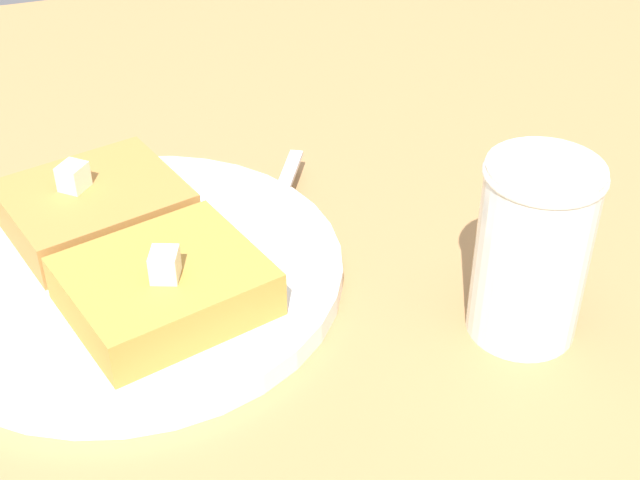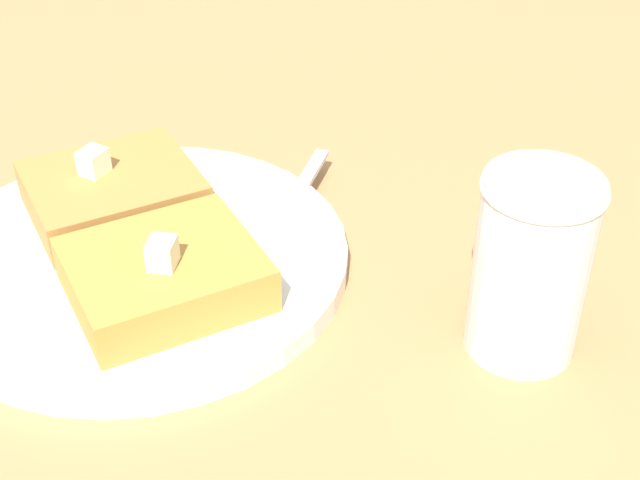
# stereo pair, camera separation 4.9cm
# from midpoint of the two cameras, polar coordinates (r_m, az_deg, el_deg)

# --- Properties ---
(table_surface) EXTENTS (0.97, 0.97, 0.03)m
(table_surface) POSITION_cam_midpoint_polar(r_m,az_deg,el_deg) (0.58, -4.70, -1.02)
(table_surface) COLOR #A57948
(table_surface) RESTS_ON ground
(plate) EXTENTS (0.25, 0.25, 0.01)m
(plate) POSITION_cam_midpoint_polar(r_m,az_deg,el_deg) (0.55, -14.51, -2.01)
(plate) COLOR silver
(plate) RESTS_ON table_surface
(toast_slice_left) EXTENTS (0.11, 0.12, 0.03)m
(toast_slice_left) POSITION_cam_midpoint_polar(r_m,az_deg,el_deg) (0.50, -12.72, -3.01)
(toast_slice_left) COLOR #B78537
(toast_slice_left) RESTS_ON plate
(toast_slice_middle) EXTENTS (0.11, 0.12, 0.03)m
(toast_slice_middle) POSITION_cam_midpoint_polar(r_m,az_deg,el_deg) (0.57, -16.63, 1.94)
(toast_slice_middle) COLOR #B17A3A
(toast_slice_middle) RESTS_ON plate
(butter_pat_primary) EXTENTS (0.02, 0.02, 0.02)m
(butter_pat_primary) POSITION_cam_midpoint_polar(r_m,az_deg,el_deg) (0.48, -12.83, -1.67)
(butter_pat_primary) COLOR #F1EFC8
(butter_pat_primary) RESTS_ON toast_slice_left
(butter_pat_secondary) EXTENTS (0.02, 0.02, 0.02)m
(butter_pat_secondary) POSITION_cam_midpoint_polar(r_m,az_deg,el_deg) (0.57, -17.95, 3.80)
(butter_pat_secondary) COLOR #F9F2CB
(butter_pat_secondary) RESTS_ON toast_slice_middle
(fork) EXTENTS (0.15, 0.09, 0.00)m
(fork) POSITION_cam_midpoint_polar(r_m,az_deg,el_deg) (0.56, -5.78, 0.95)
(fork) COLOR silver
(fork) RESTS_ON plate
(syrup_jar) EXTENTS (0.06, 0.06, 0.10)m
(syrup_jar) POSITION_cam_midpoint_polar(r_m,az_deg,el_deg) (0.48, 10.54, -1.26)
(syrup_jar) COLOR #3B1A0C
(syrup_jar) RESTS_ON table_surface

